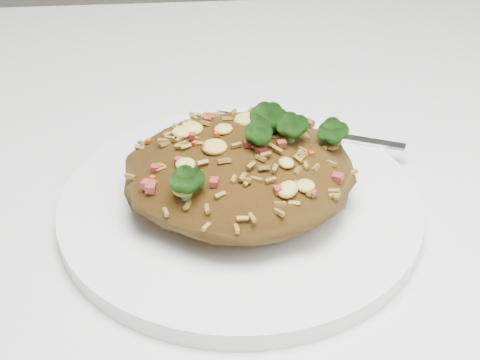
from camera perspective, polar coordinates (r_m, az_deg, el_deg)
name	(u,v)px	position (r m, az deg, el deg)	size (l,w,h in m)	color
dining_table	(304,272)	(0.58, 5.48, -7.81)	(1.20, 0.80, 0.75)	silver
plate	(240,204)	(0.49, 0.00, -2.10)	(0.26, 0.26, 0.01)	white
fried_rice	(241,162)	(0.47, 0.11, 1.57)	(0.16, 0.15, 0.07)	brown
fork	(316,133)	(0.56, 6.50, 4.02)	(0.16, 0.08, 0.00)	silver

